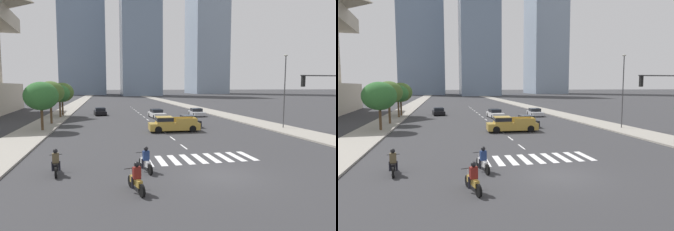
{
  "view_description": "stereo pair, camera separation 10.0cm",
  "coord_description": "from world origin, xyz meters",
  "views": [
    {
      "loc": [
        -6.36,
        -14.72,
        4.96
      ],
      "look_at": [
        0.0,
        13.97,
        2.0
      ],
      "focal_mm": 31.1,
      "sensor_mm": 36.0,
      "label": 1
    },
    {
      "loc": [
        -6.26,
        -14.75,
        4.96
      ],
      "look_at": [
        0.0,
        13.97,
        2.0
      ],
      "focal_mm": 31.1,
      "sensor_mm": 36.0,
      "label": 2
    }
  ],
  "objects": [
    {
      "name": "ground_plane",
      "position": [
        0.0,
        0.0,
        0.0
      ],
      "size": [
        800.0,
        800.0,
        0.0
      ],
      "primitive_type": "plane",
      "color": "#333335"
    },
    {
      "name": "sidewalk_east",
      "position": [
        13.83,
        30.0,
        0.07
      ],
      "size": [
        4.0,
        260.0,
        0.15
      ],
      "primitive_type": "cube",
      "color": "gray",
      "rests_on": "ground"
    },
    {
      "name": "sidewalk_west",
      "position": [
        -13.83,
        30.0,
        0.07
      ],
      "size": [
        4.0,
        260.0,
        0.15
      ],
      "primitive_type": "cube",
      "color": "gray",
      "rests_on": "ground"
    },
    {
      "name": "crosswalk_near",
      "position": [
        -0.0,
        3.97,
        0.0
      ],
      "size": [
        7.65,
        2.78,
        0.01
      ],
      "color": "silver",
      "rests_on": "ground"
    },
    {
      "name": "lane_divider_center",
      "position": [
        0.0,
        31.97,
        0.0
      ],
      "size": [
        0.14,
        50.0,
        0.01
      ],
      "color": "silver",
      "rests_on": "ground"
    },
    {
      "name": "motorcycle_lead",
      "position": [
        -4.95,
        -1.47,
        0.58
      ],
      "size": [
        0.82,
        2.03,
        1.49
      ],
      "rotation": [
        0.0,
        0.0,
        1.82
      ],
      "color": "black",
      "rests_on": "ground"
    },
    {
      "name": "motorcycle_trailing",
      "position": [
        -9.07,
        2.29,
        0.58
      ],
      "size": [
        0.7,
        2.12,
        1.49
      ],
      "rotation": [
        0.0,
        0.0,
        1.7
      ],
      "color": "black",
      "rests_on": "ground"
    },
    {
      "name": "motorcycle_third",
      "position": [
        -4.05,
        1.79,
        0.58
      ],
      "size": [
        0.76,
        2.17,
        1.49
      ],
      "rotation": [
        0.0,
        0.0,
        1.76
      ],
      "color": "black",
      "rests_on": "ground"
    },
    {
      "name": "pickup_truck",
      "position": [
        0.86,
        16.01,
        0.81
      ],
      "size": [
        5.57,
        2.12,
        1.67
      ],
      "rotation": [
        0.0,
        0.0,
        3.11
      ],
      "color": "#B28E38",
      "rests_on": "ground"
    },
    {
      "name": "sedan_white_0",
      "position": [
        1.83,
        30.51,
        0.61
      ],
      "size": [
        2.17,
        4.87,
        1.33
      ],
      "rotation": [
        0.0,
        0.0,
        -1.5
      ],
      "color": "silver",
      "rests_on": "ground"
    },
    {
      "name": "sedan_silver_1",
      "position": [
        8.9,
        31.86,
        0.58
      ],
      "size": [
        2.17,
        4.78,
        1.26
      ],
      "rotation": [
        0.0,
        0.0,
        -1.63
      ],
      "color": "#B7BABF",
      "rests_on": "ground"
    },
    {
      "name": "sedan_black_2",
      "position": [
        -7.0,
        36.73,
        0.58
      ],
      "size": [
        2.29,
        4.48,
        1.25
      ],
      "rotation": [
        0.0,
        0.0,
        1.67
      ],
      "color": "black",
      "rests_on": "ground"
    },
    {
      "name": "sedan_black_3",
      "position": [
        3.93,
        19.9,
        0.62
      ],
      "size": [
        1.96,
        4.46,
        1.34
      ],
      "rotation": [
        0.0,
        0.0,
        -1.52
      ],
      "color": "black",
      "rests_on": "ground"
    },
    {
      "name": "traffic_signal_near",
      "position": [
        11.57,
        5.92,
        4.27
      ],
      "size": [
        4.1,
        0.28,
        6.07
      ],
      "rotation": [
        0.0,
        0.0,
        3.14
      ],
      "color": "#333335",
      "rests_on": "sidewalk_east"
    },
    {
      "name": "street_lamp_east",
      "position": [
        14.13,
        15.3,
        4.98
      ],
      "size": [
        0.5,
        0.24,
        8.43
      ],
      "color": "#3F3F42",
      "rests_on": "sidewalk_east"
    },
    {
      "name": "street_tree_nearest",
      "position": [
        -13.03,
        19.32,
        3.89
      ],
      "size": [
        3.67,
        3.67,
        5.31
      ],
      "color": "#4C3823",
      "rests_on": "sidewalk_west"
    },
    {
      "name": "street_tree_second",
      "position": [
        -13.03,
        25.1,
        4.14
      ],
      "size": [
        3.44,
        3.44,
        5.47
      ],
      "color": "#4C3823",
      "rests_on": "sidewalk_west"
    },
    {
      "name": "street_tree_third",
      "position": [
        -13.03,
        33.11,
        3.82
      ],
      "size": [
        3.15,
        3.15,
        5.03
      ],
      "color": "#4C3823",
      "rests_on": "sidewalk_west"
    },
    {
      "name": "street_tree_fourth",
      "position": [
        -13.03,
        35.93,
        3.95
      ],
      "size": [
        3.75,
        3.75,
        5.41
      ],
      "color": "#4C3823",
      "rests_on": "sidewalk_west"
    },
    {
      "name": "office_tower_left_skyline",
      "position": [
        -17.46,
        168.59,
        36.75
      ],
      "size": [
        25.58,
        28.39,
        81.37
      ],
      "color": "slate",
      "rests_on": "ground"
    },
    {
      "name": "office_tower_center_skyline",
      "position": [
        13.3,
        143.23,
        36.01
      ],
      "size": [
        20.3,
        23.07,
        81.91
      ],
      "color": "slate",
      "rests_on": "ground"
    },
    {
      "name": "office_tower_right_skyline",
      "position": [
        63.47,
        178.48,
        49.51
      ],
      "size": [
        22.49,
        29.89,
        100.08
      ],
      "color": "#8C9EB2",
      "rests_on": "ground"
    }
  ]
}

